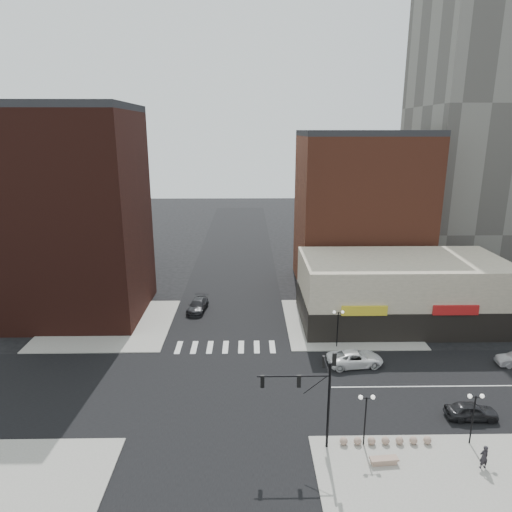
{
  "coord_description": "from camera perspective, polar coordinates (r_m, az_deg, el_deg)",
  "views": [
    {
      "loc": [
        2.46,
        -36.98,
        22.85
      ],
      "look_at": [
        3.18,
        5.7,
        11.0
      ],
      "focal_mm": 32.0,
      "sensor_mm": 36.0,
      "label": 1
    }
  ],
  "objects": [
    {
      "name": "sidewalk_ne",
      "position": [
        57.57,
        11.31,
        -8.12
      ],
      "size": [
        15.0,
        15.0,
        0.12
      ],
      "primitive_type": "cube",
      "color": "gray",
      "rests_on": "ground"
    },
    {
      "name": "building_nw",
      "position": [
        60.38,
        -21.84,
        4.53
      ],
      "size": [
        16.0,
        15.0,
        25.0
      ],
      "primitive_type": "cube",
      "color": "#371711",
      "rests_on": "ground"
    },
    {
      "name": "sidewalk_nw",
      "position": [
        58.8,
        -17.83,
        -8.08
      ],
      "size": [
        15.0,
        15.0,
        0.12
      ],
      "primitive_type": "cube",
      "color": "gray",
      "rests_on": "ground"
    },
    {
      "name": "stone_bench",
      "position": [
        36.32,
        15.7,
        -23.4
      ],
      "size": [
        2.04,
        0.78,
        0.46
      ],
      "rotation": [
        0.0,
        0.0,
        0.09
      ],
      "color": "tan",
      "rests_on": "sidewalk_se"
    },
    {
      "name": "building_ne_row",
      "position": [
        58.55,
        17.62,
        -4.75
      ],
      "size": [
        24.2,
        12.2,
        8.0
      ],
      "color": "beige",
      "rests_on": "ground"
    },
    {
      "name": "road_ns",
      "position": [
        43.53,
        -4.23,
        -16.17
      ],
      "size": [
        14.0,
        200.0,
        0.02
      ],
      "primitive_type": "cube",
      "color": "black",
      "rests_on": "ground"
    },
    {
      "name": "building_nw_low",
      "position": [
        80.68,
        -26.24,
        1.84
      ],
      "size": [
        20.0,
        18.0,
        12.0
      ],
      "primitive_type": "cube",
      "color": "#371711",
      "rests_on": "ground"
    },
    {
      "name": "bollard_row",
      "position": [
        38.04,
        15.89,
        -21.31
      ],
      "size": [
        6.89,
        0.59,
        0.59
      ],
      "color": "#A1806F",
      "rests_on": "sidewalk_se"
    },
    {
      "name": "building_ne_midrise",
      "position": [
        69.52,
        12.87,
        5.31
      ],
      "size": [
        18.0,
        15.0,
        22.0
      ],
      "primitive_type": "cube",
      "color": "brown",
      "rests_on": "ground"
    },
    {
      "name": "ground",
      "position": [
        43.54,
        -4.23,
        -16.19
      ],
      "size": [
        240.0,
        240.0,
        0.0
      ],
      "primitive_type": "plane",
      "color": "black",
      "rests_on": "ground"
    },
    {
      "name": "sidewalk_se",
      "position": [
        35.08,
        24.81,
        -26.68
      ],
      "size": [
        18.0,
        14.0,
        0.12
      ],
      "primitive_type": "cube",
      "color": "gray",
      "rests_on": "ground"
    },
    {
      "name": "pedestrian",
      "position": [
        37.89,
        26.6,
        -21.54
      ],
      "size": [
        0.71,
        0.52,
        1.78
      ],
      "primitive_type": "imported",
      "rotation": [
        0.0,
        0.0,
        3.3
      ],
      "color": "black",
      "rests_on": "sidewalk_se"
    },
    {
      "name": "street_lamp_ne",
      "position": [
        49.97,
        10.22,
        -7.79
      ],
      "size": [
        1.22,
        0.32,
        4.16
      ],
      "color": "black",
      "rests_on": "sidewalk_ne"
    },
    {
      "name": "dark_sedan_east",
      "position": [
        43.04,
        25.32,
        -17.1
      ],
      "size": [
        4.19,
        1.8,
        1.41
      ],
      "primitive_type": "imported",
      "rotation": [
        0.0,
        0.0,
        1.54
      ],
      "color": "black",
      "rests_on": "ground"
    },
    {
      "name": "street_lamp_se_b",
      "position": [
        38.68,
        25.65,
        -16.55
      ],
      "size": [
        1.22,
        0.32,
        4.16
      ],
      "color": "black",
      "rests_on": "sidewalk_se"
    },
    {
      "name": "traffic_signal",
      "position": [
        34.53,
        7.41,
        -15.83
      ],
      "size": [
        5.59,
        3.09,
        7.77
      ],
      "color": "black",
      "rests_on": "ground"
    },
    {
      "name": "road_ew",
      "position": [
        43.53,
        -4.23,
        -16.18
      ],
      "size": [
        200.0,
        14.0,
        0.02
      ],
      "primitive_type": "cube",
      "color": "black",
      "rests_on": "ground"
    },
    {
      "name": "white_suv",
      "position": [
        47.81,
        12.29,
        -12.38
      ],
      "size": [
        5.81,
        3.21,
        1.54
      ],
      "primitive_type": "imported",
      "rotation": [
        0.0,
        0.0,
        1.69
      ],
      "color": "white",
      "rests_on": "ground"
    },
    {
      "name": "dark_sedan_north",
      "position": [
        60.22,
        -7.31,
        -6.14
      ],
      "size": [
        2.79,
        5.48,
        1.52
      ],
      "primitive_type": "imported",
      "rotation": [
        0.0,
        0.0,
        -0.13
      ],
      "color": "black",
      "rests_on": "ground"
    },
    {
      "name": "street_lamp_se_a",
      "position": [
        35.99,
        13.6,
        -17.89
      ],
      "size": [
        1.22,
        0.32,
        4.16
      ],
      "color": "black",
      "rests_on": "sidewalk_se"
    }
  ]
}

